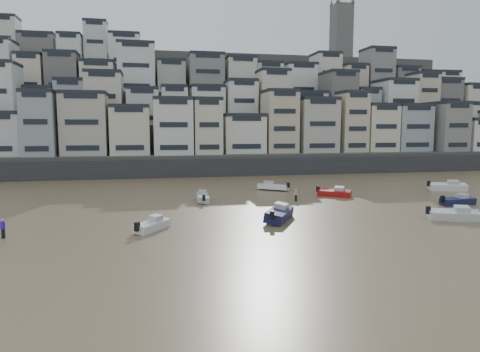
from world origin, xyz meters
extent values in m
plane|color=brown|center=(0.00, 0.00, 0.00)|extent=(400.00, 400.00, 0.00)
cube|color=#38383A|center=(10.00, 65.00, 1.75)|extent=(140.00, 3.00, 3.50)
cube|color=#4C4C47|center=(15.00, 72.00, 2.00)|extent=(140.00, 14.00, 4.00)
cube|color=#4C4C47|center=(15.00, 84.00, 5.00)|extent=(140.00, 14.00, 10.00)
cube|color=#4C4C47|center=(15.00, 96.00, 9.00)|extent=(140.00, 14.00, 18.00)
cube|color=#4C4C47|center=(15.00, 108.00, 13.00)|extent=(140.00, 16.00, 26.00)
cube|color=#4C4C47|center=(15.00, 122.00, 16.00)|extent=(140.00, 18.00, 32.00)
cube|color=#66635E|center=(55.00, 120.00, 41.00)|extent=(6.00, 6.00, 18.00)
camera|label=1|loc=(-7.70, -17.90, 9.64)|focal=32.00mm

